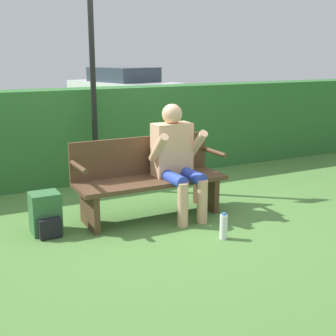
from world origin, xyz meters
TOP-DOWN VIEW (x-y plane):
  - ground_plane at (0.00, 0.00)m, footprint 40.00×40.00m
  - hedge_back at (0.00, 1.80)m, footprint 12.00×0.49m
  - park_bench at (0.00, 0.07)m, footprint 1.61×0.52m
  - person_seated at (0.28, -0.05)m, footprint 0.55×0.62m
  - backpack at (-1.11, 0.05)m, footprint 0.28×0.34m
  - water_bottle at (0.34, -0.87)m, footprint 0.08×0.08m
  - signpost at (-0.15, 1.34)m, footprint 0.30×0.09m
  - parked_car at (3.91, 10.37)m, footprint 2.89×4.50m

SIDE VIEW (x-z plane):
  - ground_plane at x=0.00m, z-range 0.00..0.00m
  - water_bottle at x=0.34m, z-range -0.01..0.25m
  - backpack at x=-1.11m, z-range -0.01..0.40m
  - park_bench at x=0.00m, z-range 0.00..0.84m
  - parked_car at x=3.91m, z-range -0.03..1.26m
  - hedge_back at x=0.00m, z-range 0.00..1.26m
  - person_seated at x=0.28m, z-range 0.06..1.26m
  - signpost at x=-0.15m, z-range 0.12..3.02m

